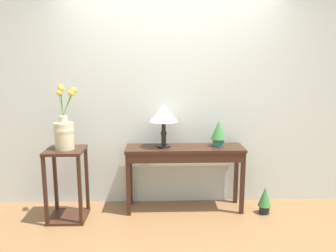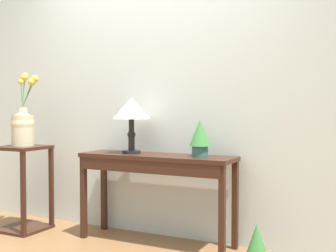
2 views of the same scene
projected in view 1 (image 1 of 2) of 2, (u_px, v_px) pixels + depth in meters
back_wall_with_art at (171, 87)px, 3.97m from camera, size 9.00×0.10×2.80m
console_table at (185, 157)px, 3.83m from camera, size 1.33×0.37×0.75m
table_lamp at (164, 115)px, 3.75m from camera, size 0.32×0.32×0.48m
potted_plant_on_console at (219, 132)px, 3.83m from camera, size 0.17×0.17×0.29m
pedestal_stand_left at (67, 184)px, 3.66m from camera, size 0.40×0.40×0.78m
flower_vase_tall at (64, 131)px, 3.55m from camera, size 0.25×0.21×0.68m
potted_plant_floor at (265, 199)px, 3.81m from camera, size 0.15×0.15×0.31m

